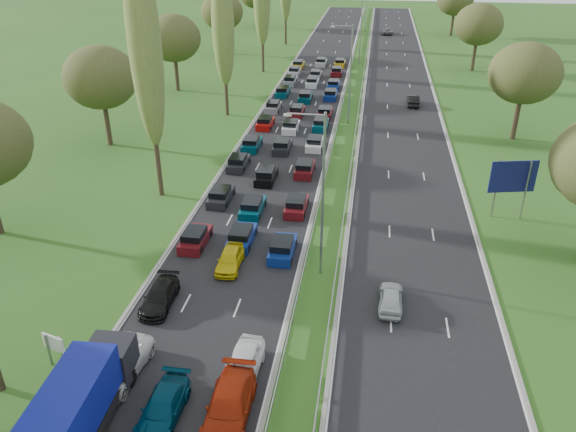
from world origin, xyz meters
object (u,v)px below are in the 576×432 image
at_px(near_car_3, 159,296).
at_px(direction_sign, 513,179).
at_px(blue_lorry, 82,400).
at_px(info_sign, 54,346).
at_px(near_car_2, 117,366).

distance_m(near_car_3, direction_sign, 30.13).
height_order(blue_lorry, info_sign, blue_lorry).
bearing_deg(direction_sign, info_sign, -141.51).
relative_size(near_car_2, near_car_3, 1.20).
height_order(info_sign, direction_sign, direction_sign).
distance_m(blue_lorry, direction_sign, 36.78).
height_order(near_car_2, near_car_3, near_car_2).
bearing_deg(near_car_2, info_sign, 177.61).
height_order(near_car_2, direction_sign, direction_sign).
height_order(near_car_3, info_sign, info_sign).
bearing_deg(info_sign, near_car_2, -6.10).
height_order(near_car_3, blue_lorry, blue_lorry).
xyz_separation_m(near_car_2, near_car_3, (-0.03, 6.77, -0.09)).
bearing_deg(info_sign, blue_lorry, -46.70).
xyz_separation_m(near_car_3, direction_sign, (25.02, 16.53, 2.90)).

